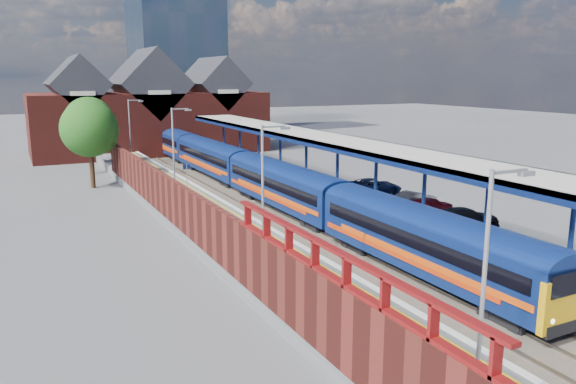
# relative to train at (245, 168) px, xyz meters

# --- Properties ---
(ground) EXTENTS (240.00, 240.00, 0.00)m
(ground) POSITION_rel_train_xyz_m (-1.49, 1.94, -2.12)
(ground) COLOR #5B5B5E
(ground) RESTS_ON ground
(ballast_bed) EXTENTS (6.00, 76.00, 0.06)m
(ballast_bed) POSITION_rel_train_xyz_m (-1.49, -8.06, -2.09)
(ballast_bed) COLOR #473D33
(ballast_bed) RESTS_ON ground
(rails) EXTENTS (4.51, 76.00, 0.14)m
(rails) POSITION_rel_train_xyz_m (-1.49, -8.06, -2.00)
(rails) COLOR slate
(rails) RESTS_ON ground
(left_platform) EXTENTS (5.00, 76.00, 1.00)m
(left_platform) POSITION_rel_train_xyz_m (-6.99, -8.06, -1.62)
(left_platform) COLOR #565659
(left_platform) RESTS_ON ground
(right_platform) EXTENTS (6.00, 76.00, 1.00)m
(right_platform) POSITION_rel_train_xyz_m (4.51, -8.06, -1.62)
(right_platform) COLOR #565659
(right_platform) RESTS_ON ground
(coping_left) EXTENTS (0.30, 76.00, 0.05)m
(coping_left) POSITION_rel_train_xyz_m (-4.64, -8.06, -1.10)
(coping_left) COLOR silver
(coping_left) RESTS_ON left_platform
(coping_right) EXTENTS (0.30, 76.00, 0.05)m
(coping_right) POSITION_rel_train_xyz_m (1.66, -8.06, -1.10)
(coping_right) COLOR silver
(coping_right) RESTS_ON right_platform
(yellow_line) EXTENTS (0.14, 76.00, 0.01)m
(yellow_line) POSITION_rel_train_xyz_m (-5.24, -8.06, -1.12)
(yellow_line) COLOR yellow
(yellow_line) RESTS_ON left_platform
(train) EXTENTS (2.93, 65.92, 3.45)m
(train) POSITION_rel_train_xyz_m (0.00, 0.00, 0.00)
(train) COLOR navy
(train) RESTS_ON ground
(canopy) EXTENTS (4.50, 52.00, 4.48)m
(canopy) POSITION_rel_train_xyz_m (3.99, -6.11, 3.13)
(canopy) COLOR #0E1F52
(canopy) RESTS_ON right_platform
(lamp_post_a) EXTENTS (1.48, 0.18, 7.00)m
(lamp_post_a) POSITION_rel_train_xyz_m (-7.86, -36.06, 2.87)
(lamp_post_a) COLOR #A5A8AA
(lamp_post_a) RESTS_ON left_platform
(lamp_post_b) EXTENTS (1.48, 0.18, 7.00)m
(lamp_post_b) POSITION_rel_train_xyz_m (-7.86, -22.06, 2.87)
(lamp_post_b) COLOR #A5A8AA
(lamp_post_b) RESTS_ON left_platform
(lamp_post_c) EXTENTS (1.48, 0.18, 7.00)m
(lamp_post_c) POSITION_rel_train_xyz_m (-7.86, -6.06, 2.87)
(lamp_post_c) COLOR #A5A8AA
(lamp_post_c) RESTS_ON left_platform
(lamp_post_d) EXTENTS (1.48, 0.18, 7.00)m
(lamp_post_d) POSITION_rel_train_xyz_m (-7.86, 9.94, 2.87)
(lamp_post_d) COLOR #A5A8AA
(lamp_post_d) RESTS_ON left_platform
(platform_sign) EXTENTS (0.55, 0.08, 2.50)m
(platform_sign) POSITION_rel_train_xyz_m (-6.49, -4.06, 0.57)
(platform_sign) COLOR #A5A8AA
(platform_sign) RESTS_ON left_platform
(brick_wall) EXTENTS (0.35, 50.00, 3.86)m
(brick_wall) POSITION_rel_train_xyz_m (-9.59, -14.52, 0.33)
(brick_wall) COLOR maroon
(brick_wall) RESTS_ON left_platform
(station_building) EXTENTS (30.00, 12.12, 13.78)m
(station_building) POSITION_rel_train_xyz_m (-1.49, 29.94, 3.33)
(station_building) COLOR maroon
(station_building) RESTS_ON ground
(glass_tower) EXTENTS (14.20, 14.20, 40.30)m
(glass_tower) POSITION_rel_train_xyz_m (8.51, 51.94, 18.08)
(glass_tower) COLOR slate
(glass_tower) RESTS_ON ground
(tree_near) EXTENTS (5.20, 5.20, 8.10)m
(tree_near) POSITION_rel_train_xyz_m (-11.84, 7.85, 3.23)
(tree_near) COLOR #382314
(tree_near) RESTS_ON ground
(tree_far) EXTENTS (5.20, 5.20, 8.10)m
(tree_far) POSITION_rel_train_xyz_m (-10.84, 15.85, 3.23)
(tree_far) COLOR #382314
(tree_far) RESTS_ON ground
(parked_car_red) EXTENTS (4.23, 2.46, 1.35)m
(parked_car_red) POSITION_rel_train_xyz_m (6.14, -17.50, -0.45)
(parked_car_red) COLOR maroon
(parked_car_red) RESTS_ON right_platform
(parked_car_silver) EXTENTS (4.05, 2.30, 1.26)m
(parked_car_silver) POSITION_rel_train_xyz_m (6.61, -15.39, -0.49)
(parked_car_silver) COLOR #98999D
(parked_car_silver) RESTS_ON right_platform
(parked_car_dark) EXTENTS (4.70, 2.08, 1.34)m
(parked_car_dark) POSITION_rel_train_xyz_m (6.00, -20.99, -0.45)
(parked_car_dark) COLOR black
(parked_car_dark) RESTS_ON right_platform
(parked_car_blue) EXTENTS (4.85, 3.17, 1.24)m
(parked_car_blue) POSITION_rel_train_xyz_m (7.01, -9.89, -0.50)
(parked_car_blue) COLOR navy
(parked_car_blue) RESTS_ON right_platform
(relay_cabinet) EXTENTS (0.87, 1.03, 1.00)m
(relay_cabinet) POSITION_rel_train_xyz_m (0.35, -31.49, -1.62)
(relay_cabinet) COLOR #AFB1B4
(relay_cabinet) RESTS_ON ground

